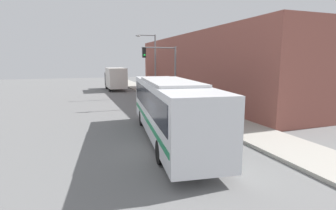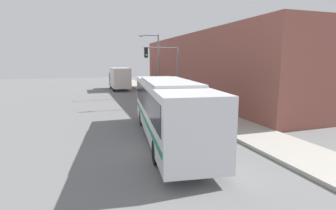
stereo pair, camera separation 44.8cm
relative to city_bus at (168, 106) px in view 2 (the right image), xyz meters
name	(u,v)px [view 2 (the right image)]	position (x,y,z in m)	size (l,w,h in m)	color
ground_plane	(159,152)	(-1.02, -1.72, -1.92)	(120.00, 120.00, 0.00)	slate
sidewalk	(161,95)	(5.07, 18.28, -1.83)	(3.17, 70.00, 0.16)	#A8A399
building_facade	(207,67)	(9.65, 14.64, 1.68)	(6.00, 30.71, 7.19)	brown
city_bus	(168,106)	(0.00, 0.00, 0.00)	(4.01, 11.98, 3.31)	silver
delivery_truck	(119,78)	(1.06, 26.43, -0.13)	(2.47, 6.94, 3.31)	silver
fire_hydrant	(214,117)	(4.08, 2.41, -1.37)	(0.21, 0.28, 0.77)	#999999
traffic_light_pole	(166,65)	(3.13, 9.97, 2.00)	(3.28, 0.35, 5.48)	slate
parking_meter	(195,102)	(4.08, 5.47, -0.83)	(0.14, 0.14, 1.37)	slate
street_lamp	(156,60)	(4.03, 16.69, 2.48)	(2.40, 0.28, 7.14)	slate
pedestrian_near_corner	(197,98)	(5.35, 7.97, -0.85)	(0.34, 0.34, 1.76)	#23283D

